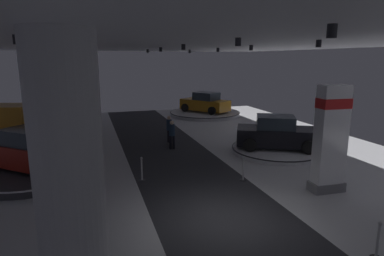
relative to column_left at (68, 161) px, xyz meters
name	(u,v)px	position (x,y,z in m)	size (l,w,h in m)	color
ground	(226,220)	(4.33, 1.36, -2.77)	(24.00, 44.00, 0.06)	silver
ceiling_with_spotlights	(230,34)	(4.33, 1.36, 2.80)	(24.00, 44.00, 0.39)	silver
column_left	(68,161)	(0.00, 0.00, 0.00)	(1.49, 1.49, 5.50)	#ADADB2
brand_sign_pylon	(331,138)	(8.82, 2.29, -0.69)	(1.29, 0.70, 3.98)	slate
display_platform_deep_left	(43,122)	(-2.83, 19.30, -2.56)	(5.64, 5.64, 0.34)	silver
display_car_deep_left	(43,110)	(-2.81, 19.27, -1.65)	(4.02, 4.41, 1.71)	silver
display_platform_mid_right	(277,150)	(9.88, 7.37, -2.61)	(4.75, 4.75, 0.24)	silver
display_car_mid_right	(277,134)	(9.85, 7.39, -1.74)	(4.56, 3.60, 1.71)	black
display_platform_far_left	(31,143)	(-2.79, 12.74, -2.59)	(5.68, 5.68, 0.28)	#333338
pickup_truck_far_left	(26,126)	(-2.88, 12.43, -1.53)	(3.82, 5.68, 2.30)	#B77519
display_platform_deep_right	(205,113)	(10.11, 19.23, -2.58)	(6.06, 6.06, 0.31)	#B7B7BC
display_car_deep_right	(205,103)	(10.12, 19.21, -1.67)	(3.85, 4.48, 1.71)	#B77519
display_platform_mid_left	(35,172)	(-1.86, 7.38, -2.56)	(5.11, 5.11, 0.34)	#333338
display_car_mid_left	(32,151)	(-1.88, 7.40, -1.65)	(4.33, 4.14, 1.71)	maroon
visitor_walking_near	(172,133)	(4.73, 9.65, -1.84)	(0.32, 0.32, 1.59)	black
visitor_walking_far	(169,128)	(4.91, 11.06, -1.84)	(0.32, 0.32, 1.59)	black
stanchion_a	(142,172)	(2.38, 5.42, -2.38)	(0.28, 0.28, 1.01)	#333338
stanchion_b	(377,245)	(7.08, -1.63, -2.38)	(0.28, 0.28, 1.01)	#333338
stanchion_c	(243,172)	(6.32, 4.20, -2.38)	(0.28, 0.28, 1.01)	#333338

